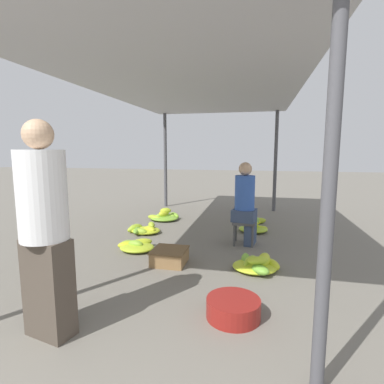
{
  "coord_description": "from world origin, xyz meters",
  "views": [
    {
      "loc": [
        0.97,
        -1.47,
        1.46
      ],
      "look_at": [
        0.0,
        2.89,
        0.83
      ],
      "focal_mm": 28.0,
      "sensor_mm": 36.0,
      "label": 1
    }
  ],
  "objects_px": {
    "vendor_foreground": "(45,228)",
    "banana_pile_right_0": "(249,219)",
    "banana_pile_right_2": "(254,226)",
    "banana_pile_left_0": "(136,246)",
    "crate_near": "(170,256)",
    "banana_pile_right_1": "(257,264)",
    "vendor_seated": "(246,203)",
    "stool": "(244,225)",
    "basin_black": "(233,308)",
    "banana_pile_left_1": "(143,230)",
    "banana_pile_left_2": "(164,217)"
  },
  "relations": [
    {
      "from": "banana_pile_left_2",
      "to": "banana_pile_right_0",
      "type": "relative_size",
      "value": 1.05
    },
    {
      "from": "stool",
      "to": "banana_pile_right_0",
      "type": "distance_m",
      "value": 1.47
    },
    {
      "from": "basin_black",
      "to": "stool",
      "type": "bearing_deg",
      "value": 90.4
    },
    {
      "from": "banana_pile_right_1",
      "to": "crate_near",
      "type": "xyz_separation_m",
      "value": [
        -1.1,
        -0.02,
        0.02
      ]
    },
    {
      "from": "vendor_foreground",
      "to": "crate_near",
      "type": "height_order",
      "value": "vendor_foreground"
    },
    {
      "from": "banana_pile_right_2",
      "to": "banana_pile_left_2",
      "type": "bearing_deg",
      "value": 165.03
    },
    {
      "from": "banana_pile_right_0",
      "to": "banana_pile_right_2",
      "type": "bearing_deg",
      "value": -81.89
    },
    {
      "from": "vendor_seated",
      "to": "banana_pile_right_1",
      "type": "xyz_separation_m",
      "value": [
        0.19,
        -1.0,
        -0.58
      ]
    },
    {
      "from": "banana_pile_right_2",
      "to": "crate_near",
      "type": "height_order",
      "value": "banana_pile_right_2"
    },
    {
      "from": "banana_pile_right_2",
      "to": "banana_pile_left_0",
      "type": "bearing_deg",
      "value": -140.55
    },
    {
      "from": "crate_near",
      "to": "vendor_seated",
      "type": "bearing_deg",
      "value": 48.24
    },
    {
      "from": "vendor_foreground",
      "to": "banana_pile_right_2",
      "type": "distance_m",
      "value": 3.83
    },
    {
      "from": "banana_pile_right_0",
      "to": "crate_near",
      "type": "distance_m",
      "value": 2.64
    },
    {
      "from": "banana_pile_right_0",
      "to": "crate_near",
      "type": "bearing_deg",
      "value": -110.78
    },
    {
      "from": "vendor_foreground",
      "to": "banana_pile_left_1",
      "type": "distance_m",
      "value": 3.03
    },
    {
      "from": "banana_pile_right_2",
      "to": "banana_pile_left_1",
      "type": "bearing_deg",
      "value": -164.33
    },
    {
      "from": "banana_pile_left_0",
      "to": "banana_pile_left_2",
      "type": "relative_size",
      "value": 0.85
    },
    {
      "from": "banana_pile_right_0",
      "to": "banana_pile_right_1",
      "type": "xyz_separation_m",
      "value": [
        0.16,
        -2.45,
        0.01
      ]
    },
    {
      "from": "banana_pile_left_0",
      "to": "vendor_foreground",
      "type": "bearing_deg",
      "value": -85.56
    },
    {
      "from": "vendor_seated",
      "to": "basin_black",
      "type": "height_order",
      "value": "vendor_seated"
    },
    {
      "from": "banana_pile_left_2",
      "to": "banana_pile_right_1",
      "type": "distance_m",
      "value": 2.96
    },
    {
      "from": "crate_near",
      "to": "banana_pile_right_1",
      "type": "bearing_deg",
      "value": 0.81
    },
    {
      "from": "vendor_foreground",
      "to": "banana_pile_left_1",
      "type": "xyz_separation_m",
      "value": [
        -0.38,
        2.89,
        -0.81
      ]
    },
    {
      "from": "vendor_seated",
      "to": "crate_near",
      "type": "xyz_separation_m",
      "value": [
        -0.91,
        -1.02,
        -0.56
      ]
    },
    {
      "from": "stool",
      "to": "banana_pile_right_2",
      "type": "distance_m",
      "value": 0.81
    },
    {
      "from": "banana_pile_right_1",
      "to": "crate_near",
      "type": "height_order",
      "value": "banana_pile_right_1"
    },
    {
      "from": "basin_black",
      "to": "crate_near",
      "type": "relative_size",
      "value": 1.09
    },
    {
      "from": "basin_black",
      "to": "banana_pile_left_1",
      "type": "xyz_separation_m",
      "value": [
        -1.77,
        2.34,
        -0.02
      ]
    },
    {
      "from": "banana_pile_right_0",
      "to": "banana_pile_right_1",
      "type": "relative_size",
      "value": 1.08
    },
    {
      "from": "banana_pile_right_0",
      "to": "stool",
      "type": "bearing_deg",
      "value": -91.75
    },
    {
      "from": "vendor_foreground",
      "to": "stool",
      "type": "distance_m",
      "value": 3.04
    },
    {
      "from": "stool",
      "to": "crate_near",
      "type": "relative_size",
      "value": 0.86
    },
    {
      "from": "vendor_foreground",
      "to": "banana_pile_left_2",
      "type": "xyz_separation_m",
      "value": [
        -0.32,
        3.92,
        -0.8
      ]
    },
    {
      "from": "banana_pile_right_0",
      "to": "banana_pile_left_0",
      "type": "bearing_deg",
      "value": -127.52
    },
    {
      "from": "vendor_seated",
      "to": "basin_black",
      "type": "xyz_separation_m",
      "value": [
        -0.0,
        -2.1,
        -0.57
      ]
    },
    {
      "from": "banana_pile_left_1",
      "to": "vendor_foreground",
      "type": "bearing_deg",
      "value": -82.62
    },
    {
      "from": "banana_pile_right_1",
      "to": "vendor_seated",
      "type": "bearing_deg",
      "value": 100.76
    },
    {
      "from": "vendor_foreground",
      "to": "banana_pile_right_0",
      "type": "xyz_separation_m",
      "value": [
        1.42,
        4.11,
        -0.8
      ]
    },
    {
      "from": "vendor_seated",
      "to": "banana_pile_right_2",
      "type": "height_order",
      "value": "vendor_seated"
    },
    {
      "from": "banana_pile_left_0",
      "to": "crate_near",
      "type": "relative_size",
      "value": 1.33
    },
    {
      "from": "banana_pile_right_0",
      "to": "banana_pile_right_1",
      "type": "bearing_deg",
      "value": -86.17
    },
    {
      "from": "stool",
      "to": "banana_pile_right_1",
      "type": "relative_size",
      "value": 0.62
    },
    {
      "from": "vendor_seated",
      "to": "banana_pile_right_0",
      "type": "bearing_deg",
      "value": 88.94
    },
    {
      "from": "banana_pile_right_2",
      "to": "banana_pile_right_1",
      "type": "bearing_deg",
      "value": -87.83
    },
    {
      "from": "vendor_seated",
      "to": "banana_pile_right_2",
      "type": "xyz_separation_m",
      "value": [
        0.12,
        0.77,
        -0.56
      ]
    },
    {
      "from": "vendor_foreground",
      "to": "stool",
      "type": "height_order",
      "value": "vendor_foreground"
    },
    {
      "from": "banana_pile_left_2",
      "to": "crate_near",
      "type": "relative_size",
      "value": 1.57
    },
    {
      "from": "vendor_foreground",
      "to": "vendor_seated",
      "type": "bearing_deg",
      "value": 62.26
    },
    {
      "from": "banana_pile_left_0",
      "to": "banana_pile_right_1",
      "type": "height_order",
      "value": "banana_pile_right_1"
    },
    {
      "from": "banana_pile_right_0",
      "to": "banana_pile_right_2",
      "type": "relative_size",
      "value": 1.2
    }
  ]
}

